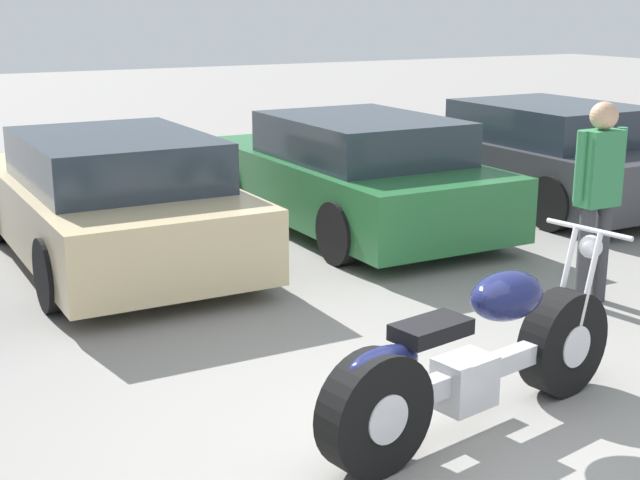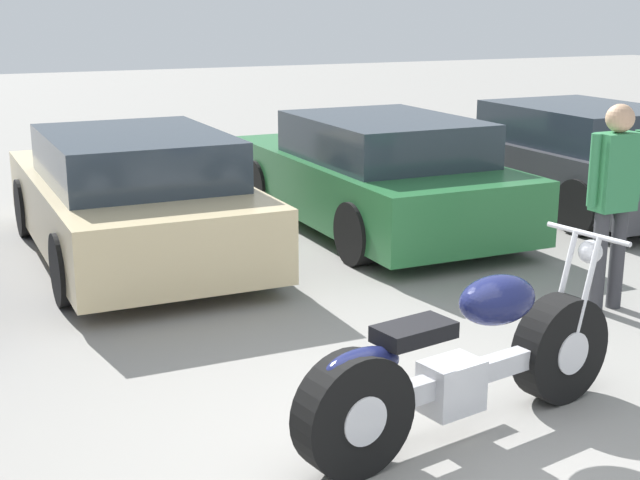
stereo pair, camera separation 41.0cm
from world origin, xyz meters
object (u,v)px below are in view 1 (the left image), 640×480
parked_car_champagne (111,200)px  parked_car_dark_grey (538,155)px  motorcycle (476,360)px  parked_car_green (352,174)px  person_standing (598,186)px

parked_car_champagne → parked_car_dark_grey: same height
motorcycle → parked_car_champagne: bearing=100.5°
parked_car_champagne → parked_car_dark_grey: bearing=0.6°
parked_car_champagne → parked_car_green: bearing=1.0°
parked_car_green → person_standing: bearing=-82.4°
parked_car_champagne → parked_car_dark_grey: (5.41, 0.05, 0.00)m
motorcycle → parked_car_dark_grey: 6.46m
parked_car_dark_grey → motorcycle: bearing=-135.1°
parked_car_green → motorcycle: bearing=-112.3°
person_standing → parked_car_dark_grey: bearing=54.5°
person_standing → parked_car_green: bearing=97.6°
motorcycle → person_standing: bearing=30.6°
parked_car_green → parked_car_dark_grey: 2.70m
motorcycle → parked_car_green: (1.87, 4.55, 0.17)m
motorcycle → parked_car_green: size_ratio=0.56×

